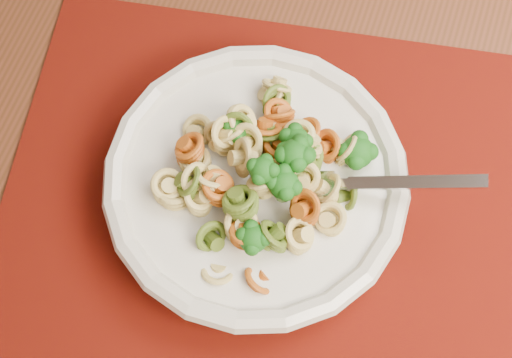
# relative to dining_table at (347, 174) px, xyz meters

# --- Properties ---
(dining_table) EXTENTS (1.45, 1.09, 0.70)m
(dining_table) POSITION_rel_dining_table_xyz_m (0.00, 0.00, 0.00)
(dining_table) COLOR #562918
(dining_table) RESTS_ON ground
(placemat) EXTENTS (0.47, 0.37, 0.00)m
(placemat) POSITION_rel_dining_table_xyz_m (-0.08, -0.07, 0.10)
(placemat) COLOR #581203
(placemat) RESTS_ON dining_table
(pasta_bowl) EXTENTS (0.26, 0.26, 0.05)m
(pasta_bowl) POSITION_rel_dining_table_xyz_m (-0.09, -0.07, 0.13)
(pasta_bowl) COLOR beige
(pasta_bowl) RESTS_ON placemat
(pasta_broccoli_heap) EXTENTS (0.22, 0.22, 0.06)m
(pasta_broccoli_heap) POSITION_rel_dining_table_xyz_m (-0.09, -0.07, 0.15)
(pasta_broccoli_heap) COLOR #DDC76D
(pasta_broccoli_heap) RESTS_ON pasta_bowl
(fork) EXTENTS (0.18, 0.03, 0.08)m
(fork) POSITION_rel_dining_table_xyz_m (-0.04, -0.07, 0.15)
(fork) COLOR silver
(fork) RESTS_ON pasta_bowl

